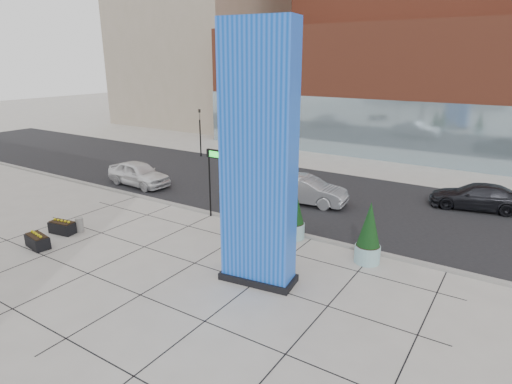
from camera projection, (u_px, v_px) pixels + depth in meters
The scene contains 19 objects.
ground at pixel (192, 249), 19.19m from camera, with size 160.00×160.00×0.00m, color #9E9991.
street_asphalt at pixel (296, 193), 27.21m from camera, with size 80.00×12.00×0.02m, color black.
curb_edge at pixel (243, 221), 22.38m from camera, with size 80.00×0.30×0.12m, color gray.
tower_podium at pixel (395, 90), 38.69m from camera, with size 34.00×10.00×11.00m, color brown.
tower_glass_front at pixel (376, 130), 35.73m from camera, with size 34.00×0.60×5.00m, color #8CA5B2.
blue_pylon at pixel (258, 165), 15.14m from camera, with size 2.99×1.63×9.50m.
lamp_post at pixel (231, 163), 19.78m from camera, with size 0.57×0.48×8.75m.
public_art_sculpture at pixel (262, 236), 17.25m from camera, with size 2.48×1.69×5.14m.
concrete_bollard at pixel (80, 225), 21.02m from camera, with size 0.37×0.37×0.73m, color gray.
overhead_street_sign at pixel (218, 160), 21.98m from camera, with size 1.75×0.22×3.71m.
round_planter_east at pixel (369, 234), 17.61m from camera, with size 1.06×1.06×2.66m.
round_planter_mid at pixel (294, 213), 20.05m from camera, with size 1.06×1.06×2.65m.
round_planter_west at pixel (280, 209), 20.43m from camera, with size 1.09×1.09×2.72m.
box_planter_north at pixel (63, 227), 20.89m from camera, with size 1.37×0.83×0.71m.
box_planter_south at pixel (37, 241), 19.29m from camera, with size 1.38×0.84×0.71m.
car_white_west at pixel (139, 174), 28.62m from camera, with size 1.91×4.74×1.61m, color white.
car_silver_mid at pixel (305, 190), 25.06m from camera, with size 1.70×4.88×1.61m, color #95969C.
car_dark_east at pixel (477, 197), 24.14m from camera, with size 2.02×4.97×1.44m, color black.
traffic_signal at pixel (200, 130), 36.74m from camera, with size 0.15×0.18×4.10m.
Camera 1 is at (11.92, -13.20, 8.17)m, focal length 30.00 mm.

